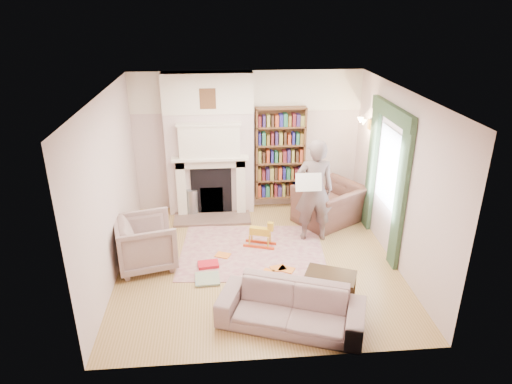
{
  "coord_description": "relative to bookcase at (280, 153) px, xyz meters",
  "views": [
    {
      "loc": [
        -0.59,
        -6.54,
        4.05
      ],
      "look_at": [
        0.0,
        0.25,
        1.15
      ],
      "focal_mm": 32.0,
      "sensor_mm": 36.0,
      "label": 1
    }
  ],
  "objects": [
    {
      "name": "rug",
      "position": [
        -0.71,
        -1.8,
        -1.17
      ],
      "size": [
        2.6,
        2.08,
        0.01
      ],
      "primitive_type": "cube",
      "rotation": [
        0.0,
        0.0,
        -0.08
      ],
      "color": "#C4AF94",
      "rests_on": "floor"
    },
    {
      "name": "fireplace",
      "position": [
        -1.4,
        -0.07,
        0.21
      ],
      "size": [
        1.7,
        0.58,
        2.8
      ],
      "color": "beige",
      "rests_on": "floor"
    },
    {
      "name": "man_reading",
      "position": [
        0.41,
        -1.41,
        -0.24
      ],
      "size": [
        0.69,
        0.46,
        1.88
      ],
      "primitive_type": "imported",
      "rotation": [
        0.0,
        0.0,
        3.13
      ],
      "color": "#61504D",
      "rests_on": "floor"
    },
    {
      "name": "curtain_right",
      "position": [
        1.55,
        -1.02,
        0.02
      ],
      "size": [
        0.07,
        0.32,
        2.4
      ],
      "primitive_type": "cube",
      "color": "#2E482F",
      "rests_on": "floor"
    },
    {
      "name": "curtain_left",
      "position": [
        1.55,
        -2.42,
        0.02
      ],
      "size": [
        0.07,
        0.32,
        2.4
      ],
      "primitive_type": "cube",
      "color": "#2E482F",
      "rests_on": "floor"
    },
    {
      "name": "wall_left",
      "position": [
        -2.9,
        -2.12,
        0.22
      ],
      "size": [
        0.0,
        4.5,
        4.5
      ],
      "primitive_type": "plane",
      "rotation": [
        1.57,
        0.0,
        1.57
      ],
      "color": "beige",
      "rests_on": "floor"
    },
    {
      "name": "comic_annuals",
      "position": [
        -0.57,
        -2.32,
        -1.16
      ],
      "size": [
        1.31,
        0.89,
        0.02
      ],
      "color": "red",
      "rests_on": "rug"
    },
    {
      "name": "bookcase",
      "position": [
        0.0,
        0.0,
        0.0
      ],
      "size": [
        1.0,
        0.24,
        1.85
      ],
      "primitive_type": "cube",
      "color": "brown",
      "rests_on": "floor"
    },
    {
      "name": "board_game",
      "position": [
        -1.48,
        -2.62,
        -1.15
      ],
      "size": [
        0.39,
        0.39,
        0.03
      ],
      "primitive_type": "cube",
      "rotation": [
        0.0,
        0.0,
        0.05
      ],
      "color": "#E2CC4F",
      "rests_on": "rug"
    },
    {
      "name": "armchair_reading",
      "position": [
        0.86,
        -0.81,
        -0.8
      ],
      "size": [
        1.53,
        1.49,
        0.76
      ],
      "primitive_type": "imported",
      "rotation": [
        0.0,
        0.0,
        3.7
      ],
      "color": "#502B2C",
      "rests_on": "floor"
    },
    {
      "name": "window",
      "position": [
        1.58,
        -1.72,
        0.27
      ],
      "size": [
        0.02,
        0.9,
        1.3
      ],
      "primitive_type": "cube",
      "color": "silver",
      "rests_on": "wall_right"
    },
    {
      "name": "wall_front",
      "position": [
        -0.65,
        -4.37,
        0.22
      ],
      "size": [
        4.5,
        0.0,
        4.5
      ],
      "primitive_type": "plane",
      "rotation": [
        -1.57,
        0.0,
        0.0
      ],
      "color": "beige",
      "rests_on": "floor"
    },
    {
      "name": "coffee_table",
      "position": [
        0.29,
        -3.3,
        -0.95
      ],
      "size": [
        0.82,
        0.69,
        0.45
      ],
      "primitive_type": null,
      "rotation": [
        0.0,
        0.0,
        -0.41
      ],
      "color": "#342312",
      "rests_on": "floor"
    },
    {
      "name": "newspaper",
      "position": [
        0.26,
        -1.61,
        0.01
      ],
      "size": [
        0.45,
        0.13,
        0.3
      ],
      "primitive_type": "cube",
      "rotation": [
        -0.35,
        0.0,
        -0.01
      ],
      "color": "white",
      "rests_on": "man_reading"
    },
    {
      "name": "floor",
      "position": [
        -0.65,
        -2.12,
        -1.18
      ],
      "size": [
        4.5,
        4.5,
        0.0
      ],
      "primitive_type": "plane",
      "color": "olive",
      "rests_on": "ground"
    },
    {
      "name": "sofa",
      "position": [
        -0.35,
        -3.76,
        -0.9
      ],
      "size": [
        2.06,
        1.36,
        0.56
      ],
      "primitive_type": "imported",
      "rotation": [
        0.0,
        0.0,
        -0.35
      ],
      "color": "gray",
      "rests_on": "floor"
    },
    {
      "name": "game_box_lid",
      "position": [
        -1.46,
        -2.22,
        -1.14
      ],
      "size": [
        0.36,
        0.26,
        0.06
      ],
      "primitive_type": "cube",
      "rotation": [
        0.0,
        0.0,
        0.12
      ],
      "color": "red",
      "rests_on": "rug"
    },
    {
      "name": "armchair_left",
      "position": [
        -2.45,
        -2.08,
        -0.76
      ],
      "size": [
        1.11,
        1.09,
        0.84
      ],
      "primitive_type": "imported",
      "rotation": [
        0.0,
        0.0,
        1.82
      ],
      "color": "#9F9683",
      "rests_on": "floor"
    },
    {
      "name": "wall_right",
      "position": [
        1.6,
        -2.12,
        0.22
      ],
      "size": [
        0.0,
        4.5,
        4.5
      ],
      "primitive_type": "plane",
      "rotation": [
        1.57,
        0.0,
        -1.57
      ],
      "color": "beige",
      "rests_on": "floor"
    },
    {
      "name": "paraffin_heater",
      "position": [
        -1.79,
        -0.22,
        -0.9
      ],
      "size": [
        0.31,
        0.31,
        0.55
      ],
      "primitive_type": "cylinder",
      "rotation": [
        0.0,
        0.0,
        -0.33
      ],
      "color": "#94969B",
      "rests_on": "floor"
    },
    {
      "name": "pelmet",
      "position": [
        1.54,
        -1.72,
        1.2
      ],
      "size": [
        0.09,
        1.7,
        0.24
      ],
      "primitive_type": "cube",
      "color": "#2E482F",
      "rests_on": "wall_right"
    },
    {
      "name": "wall_back",
      "position": [
        -0.65,
        0.13,
        0.22
      ],
      "size": [
        4.5,
        0.0,
        4.5
      ],
      "primitive_type": "plane",
      "rotation": [
        1.57,
        0.0,
        0.0
      ],
      "color": "beige",
      "rests_on": "floor"
    },
    {
      "name": "wall_sconce",
      "position": [
        1.38,
        -0.62,
        0.72
      ],
      "size": [
        0.2,
        0.24,
        0.24
      ],
      "primitive_type": null,
      "color": "gold",
      "rests_on": "wall_right"
    },
    {
      "name": "rocking_horse",
      "position": [
        -0.56,
        -1.63,
        -0.93
      ],
      "size": [
        0.6,
        0.38,
        0.49
      ],
      "primitive_type": null,
      "rotation": [
        0.0,
        0.0,
        -0.32
      ],
      "color": "gold",
      "rests_on": "rug"
    },
    {
      "name": "ceiling",
      "position": [
        -0.65,
        -2.12,
        1.62
      ],
      "size": [
        4.5,
        4.5,
        0.0
      ],
      "primitive_type": "plane",
      "rotation": [
        3.14,
        0.0,
        0.0
      ],
      "color": "white",
      "rests_on": "wall_back"
    }
  ]
}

